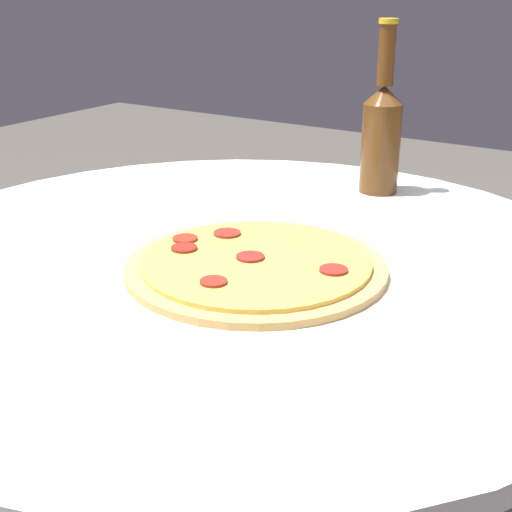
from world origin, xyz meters
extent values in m
cylinder|color=silver|center=(0.00, 0.00, 0.37)|extent=(0.09, 0.09, 0.69)
cylinder|color=silver|center=(0.00, 0.00, 0.72)|extent=(1.02, 1.02, 0.02)
cylinder|color=tan|center=(0.06, -0.04, 0.74)|extent=(0.33, 0.33, 0.01)
cylinder|color=#E0BC4C|center=(0.06, -0.04, 0.75)|extent=(0.29, 0.29, 0.01)
cylinder|color=maroon|center=(0.06, -0.12, 0.75)|extent=(0.03, 0.03, 0.00)
cylinder|color=maroon|center=(-0.03, 0.02, 0.75)|extent=(0.04, 0.04, 0.00)
cylinder|color=maroon|center=(-0.06, -0.03, 0.75)|extent=(0.03, 0.03, 0.00)
cylinder|color=maroon|center=(0.05, -0.04, 0.75)|extent=(0.04, 0.04, 0.00)
cylinder|color=maroon|center=(0.16, -0.02, 0.75)|extent=(0.03, 0.03, 0.00)
cylinder|color=maroon|center=(-0.04, -0.06, 0.75)|extent=(0.03, 0.03, 0.00)
cylinder|color=#563314|center=(0.04, 0.37, 0.81)|extent=(0.07, 0.07, 0.15)
cone|color=#563314|center=(0.04, 0.37, 0.90)|extent=(0.07, 0.07, 0.03)
cylinder|color=#563314|center=(0.04, 0.37, 0.96)|extent=(0.03, 0.03, 0.10)
cylinder|color=gold|center=(0.04, 0.37, 1.02)|extent=(0.03, 0.03, 0.01)
camera|label=1|loc=(0.50, -0.73, 1.09)|focal=50.00mm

